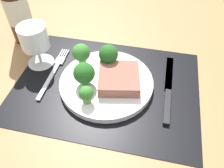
# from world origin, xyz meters

# --- Properties ---
(ground_plane) EXTENTS (1.40, 1.10, 0.03)m
(ground_plane) POSITION_xyz_m (0.00, 0.00, -0.01)
(ground_plane) COLOR #996D42
(placemat) EXTENTS (0.46, 0.34, 0.00)m
(placemat) POSITION_xyz_m (0.00, 0.00, 0.00)
(placemat) COLOR black
(placemat) RESTS_ON ground_plane
(plate) EXTENTS (0.23, 0.23, 0.02)m
(plate) POSITION_xyz_m (0.00, 0.00, 0.01)
(plate) COLOR white
(plate) RESTS_ON placemat
(steak) EXTENTS (0.11, 0.12, 0.03)m
(steak) POSITION_xyz_m (0.03, -0.00, 0.03)
(steak) COLOR #8C5647
(steak) RESTS_ON plate
(broccoli_near_fork) EXTENTS (0.05, 0.05, 0.06)m
(broccoli_near_fork) POSITION_xyz_m (-0.05, -0.02, 0.05)
(broccoli_near_fork) COLOR #5B8942
(broccoli_near_fork) RESTS_ON plate
(broccoli_center) EXTENTS (0.05, 0.05, 0.06)m
(broccoli_center) POSITION_xyz_m (-0.07, 0.04, 0.06)
(broccoli_center) COLOR #6B994C
(broccoli_center) RESTS_ON plate
(broccoli_near_steak) EXTENTS (0.05, 0.05, 0.06)m
(broccoli_near_steak) POSITION_xyz_m (-0.01, 0.05, 0.06)
(broccoli_near_steak) COLOR #5B8942
(broccoli_near_steak) RESTS_ON plate
(broccoli_front_edge) EXTENTS (0.03, 0.03, 0.05)m
(broccoli_front_edge) POSITION_xyz_m (-0.03, -0.07, 0.04)
(broccoli_front_edge) COLOR #5B8942
(broccoli_front_edge) RESTS_ON plate
(fork) EXTENTS (0.02, 0.19, 0.01)m
(fork) POSITION_xyz_m (-0.15, 0.01, 0.01)
(fork) COLOR silver
(fork) RESTS_ON placemat
(knife) EXTENTS (0.02, 0.23, 0.01)m
(knife) POSITION_xyz_m (0.15, 0.01, 0.01)
(knife) COLOR black
(knife) RESTS_ON placemat
(wine_bottle) EXTENTS (0.07, 0.07, 0.30)m
(wine_bottle) POSITION_xyz_m (-0.29, 0.14, 0.11)
(wine_bottle) COLOR #331E0F
(wine_bottle) RESTS_ON ground_plane
(wine_glass) EXTENTS (0.07, 0.07, 0.12)m
(wine_glass) POSITION_xyz_m (-0.20, 0.05, 0.08)
(wine_glass) COLOR silver
(wine_glass) RESTS_ON ground_plane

